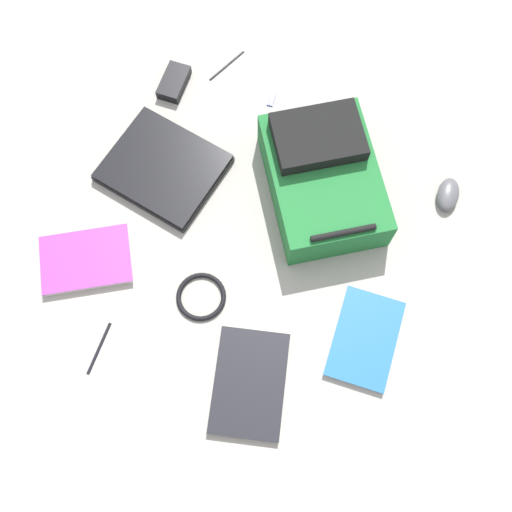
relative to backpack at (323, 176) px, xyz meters
The scene contains 12 objects.
ground_plane 0.26m from the backpack, 74.50° to the left, with size 3.38×3.38×0.00m, color gray.
backpack is the anchor object (origin of this frame).
laptop 0.46m from the backpack, 23.11° to the left, with size 0.32×0.28×0.03m.
book_blue 0.69m from the backpack, 49.14° to the left, with size 0.30×0.29×0.02m.
book_red 0.59m from the backpack, 100.32° to the left, with size 0.27×0.32×0.02m.
book_comic 0.46m from the backpack, 133.16° to the left, with size 0.21×0.28×0.02m.
computer_mouse 0.37m from the backpack, 154.60° to the right, with size 0.06×0.10×0.04m, color #4C4C51.
cable_coil 0.47m from the backpack, 74.69° to the left, with size 0.13×0.13×0.01m, color black.
power_brick 0.56m from the backpack, ahead, with size 0.07×0.12×0.03m, color black.
pen_black 0.76m from the backpack, 68.10° to the left, with size 0.01×0.01×0.14m, color black.
pen_blue 0.50m from the backpack, 26.46° to the right, with size 0.01×0.01×0.15m, color black.
usb_stick 0.33m from the backpack, 34.86° to the right, with size 0.02×0.05×0.01m, color #191999.
Camera 1 is at (-0.29, 0.51, 1.58)m, focal length 42.68 mm.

